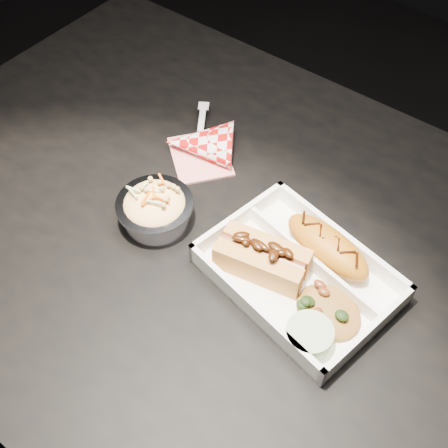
{
  "coord_description": "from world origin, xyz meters",
  "views": [
    {
      "loc": [
        0.29,
        -0.4,
        1.41
      ],
      "look_at": [
        0.01,
        -0.03,
        0.81
      ],
      "focal_mm": 45.0,
      "sensor_mm": 36.0,
      "label": 1
    }
  ],
  "objects_px": {
    "food_tray": "(298,276)",
    "foil_coleslaw_cup": "(155,208)",
    "fried_pastry": "(327,246)",
    "hotdog": "(262,257)",
    "dining_table": "(232,269)",
    "napkin_fork": "(199,144)"
  },
  "relations": [
    {
      "from": "dining_table",
      "to": "food_tray",
      "type": "bearing_deg",
      "value": -4.26
    },
    {
      "from": "hotdog",
      "to": "foil_coleslaw_cup",
      "type": "height_order",
      "value": "foil_coleslaw_cup"
    },
    {
      "from": "dining_table",
      "to": "napkin_fork",
      "type": "relative_size",
      "value": 7.21
    },
    {
      "from": "food_tray",
      "to": "hotdog",
      "type": "height_order",
      "value": "hotdog"
    },
    {
      "from": "fried_pastry",
      "to": "hotdog",
      "type": "distance_m",
      "value": 0.09
    },
    {
      "from": "napkin_fork",
      "to": "fried_pastry",
      "type": "bearing_deg",
      "value": 43.94
    },
    {
      "from": "dining_table",
      "to": "hotdog",
      "type": "distance_m",
      "value": 0.14
    },
    {
      "from": "food_tray",
      "to": "foil_coleslaw_cup",
      "type": "bearing_deg",
      "value": -159.16
    },
    {
      "from": "food_tray",
      "to": "napkin_fork",
      "type": "bearing_deg",
      "value": 167.71
    },
    {
      "from": "food_tray",
      "to": "fried_pastry",
      "type": "distance_m",
      "value": 0.06
    },
    {
      "from": "dining_table",
      "to": "foil_coleslaw_cup",
      "type": "distance_m",
      "value": 0.17
    },
    {
      "from": "fried_pastry",
      "to": "napkin_fork",
      "type": "relative_size",
      "value": 0.85
    },
    {
      "from": "food_tray",
      "to": "napkin_fork",
      "type": "xyz_separation_m",
      "value": [
        -0.27,
        0.11,
        0.01
      ]
    },
    {
      "from": "fried_pastry",
      "to": "hotdog",
      "type": "bearing_deg",
      "value": -129.57
    },
    {
      "from": "napkin_fork",
      "to": "dining_table",
      "type": "bearing_deg",
      "value": 20.89
    },
    {
      "from": "food_tray",
      "to": "fried_pastry",
      "type": "height_order",
      "value": "fried_pastry"
    },
    {
      "from": "dining_table",
      "to": "fried_pastry",
      "type": "bearing_deg",
      "value": 19.48
    },
    {
      "from": "food_tray",
      "to": "foil_coleslaw_cup",
      "type": "relative_size",
      "value": 2.48
    },
    {
      "from": "hotdog",
      "to": "foil_coleslaw_cup",
      "type": "bearing_deg",
      "value": 175.49
    },
    {
      "from": "dining_table",
      "to": "hotdog",
      "type": "relative_size",
      "value": 8.98
    },
    {
      "from": "fried_pastry",
      "to": "foil_coleslaw_cup",
      "type": "xyz_separation_m",
      "value": [
        -0.24,
        -0.09,
        0.0
      ]
    },
    {
      "from": "dining_table",
      "to": "hotdog",
      "type": "xyz_separation_m",
      "value": [
        0.07,
        -0.03,
        0.12
      ]
    }
  ]
}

